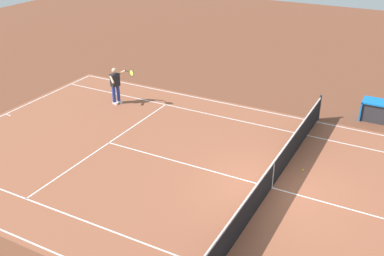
% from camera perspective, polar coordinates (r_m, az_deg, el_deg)
% --- Properties ---
extents(ground_plane, '(60.00, 60.00, 0.00)m').
position_cam_1_polar(ground_plane, '(14.71, 9.95, -7.39)').
color(ground_plane, brown).
extents(court_slab, '(24.20, 11.40, 0.00)m').
position_cam_1_polar(court_slab, '(14.71, 9.95, -7.38)').
color(court_slab, '#935138').
rests_on(court_slab, ground_plane).
extents(court_line_markings, '(23.85, 11.05, 0.01)m').
position_cam_1_polar(court_line_markings, '(14.70, 9.95, -7.37)').
color(court_line_markings, white).
rests_on(court_line_markings, ground_plane).
extents(tennis_net, '(0.10, 11.70, 1.08)m').
position_cam_1_polar(tennis_net, '(14.44, 10.10, -5.76)').
color(tennis_net, '#2D2D33').
rests_on(tennis_net, ground_plane).
extents(tennis_player_near, '(1.17, 0.75, 1.70)m').
position_cam_1_polar(tennis_player_near, '(20.45, -9.53, 5.50)').
color(tennis_player_near, navy).
rests_on(tennis_player_near, ground_plane).
extents(tennis_ball, '(0.07, 0.07, 0.07)m').
position_cam_1_polar(tennis_ball, '(15.77, 13.75, -5.15)').
color(tennis_ball, '#CCE01E').
rests_on(tennis_ball, ground_plane).
extents(equipment_cart_tarped, '(1.25, 0.84, 0.85)m').
position_cam_1_polar(equipment_cart_tarped, '(20.16, 22.14, 2.03)').
color(equipment_cart_tarped, '#2D2D33').
rests_on(equipment_cart_tarped, ground_plane).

